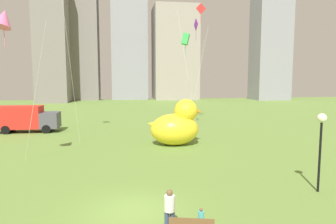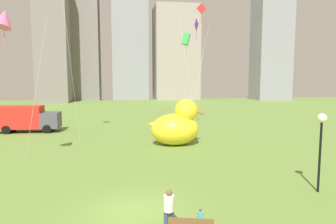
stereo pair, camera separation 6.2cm
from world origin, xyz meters
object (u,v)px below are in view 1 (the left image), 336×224
kite_purple (196,30)px  person_adult (170,209)px  person_child (201,218)px  kite_green (186,40)px  lamppost (321,130)px  box_truck (26,119)px  kite_red (199,15)px  kite_pink (3,19)px  giant_inflatable_duck (176,125)px

kite_purple → person_adult: bearing=-106.2°
person_child → kite_green: size_ratio=0.09×
lamppost → box_truck: lamppost is taller
kite_green → kite_purple: size_ratio=0.86×
person_adult → kite_red: kite_red is taller
person_adult → box_truck: box_truck is taller
kite_green → kite_pink: (-13.50, -10.66, -0.21)m
lamppost → box_truck: size_ratio=0.63×
person_child → giant_inflatable_duck: size_ratio=0.19×
box_truck → kite_green: (16.76, -4.06, 8.26)m
box_truck → kite_purple: size_ratio=0.54×
kite_pink → kite_red: bearing=44.7°
kite_pink → kite_red: (16.31, 16.15, 3.75)m
giant_inflatable_duck → kite_red: 16.00m
box_truck → kite_pink: kite_pink is taller
kite_green → kite_purple: kite_purple is taller
kite_pink → kite_purple: 19.45m
giant_inflatable_duck → kite_green: bearing=69.4°
kite_red → kite_green: bearing=-117.1°
person_adult → kite_pink: size_ratio=0.17×
person_adult → person_child: (1.23, -0.12, -0.43)m
giant_inflatable_duck → kite_red: size_ratio=0.33×
person_adult → person_child: bearing=-5.5°
lamppost → person_child: bearing=-156.4°
box_truck → kite_purple: (18.24, -2.41, 9.53)m
kite_green → lamppost: bearing=-77.9°
person_adult → lamppost: lamppost is taller
person_child → giant_inflatable_duck: 15.49m
person_child → kite_red: 29.17m
kite_green → kite_purple: 2.55m
person_adult → kite_purple: kite_purple is taller
box_truck → kite_purple: bearing=-7.5°
box_truck → kite_pink: 17.09m
lamppost → kite_red: size_ratio=0.28×
kite_green → kite_purple: bearing=48.0°
box_truck → kite_pink: bearing=-77.5°
person_child → giant_inflatable_duck: bearing=83.4°
giant_inflatable_duck → kite_green: 9.39m
person_adult → kite_green: bearing=76.5°
giant_inflatable_duck → box_truck: 17.35m
box_truck → person_adult: bearing=-63.3°
person_adult → lamppost: size_ratio=0.41×
giant_inflatable_duck → lamppost: (5.37, -12.21, 1.54)m
lamppost → kite_red: bearing=92.1°
kite_green → kite_red: kite_red is taller
box_truck → person_child: bearing=-61.2°
person_adult → kite_green: kite_green is taller
box_truck → giant_inflatable_duck: bearing=-30.1°
person_child → kite_pink: (-9.97, 9.31, 8.99)m
person_adult → kite_red: size_ratio=0.12×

